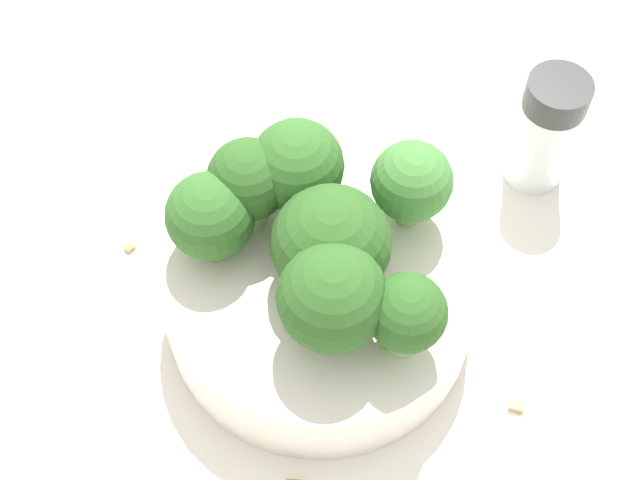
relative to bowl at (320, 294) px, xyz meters
name	(u,v)px	position (x,y,z in m)	size (l,w,h in m)	color
ground_plane	(320,315)	(0.00, 0.00, -0.02)	(3.00, 3.00, 0.00)	silver
bowl	(320,294)	(0.00, 0.00, 0.00)	(0.16, 0.16, 0.05)	silver
broccoli_floret_0	(407,315)	(-0.05, 0.03, 0.05)	(0.04, 0.04, 0.05)	#8EB770
broccoli_floret_1	(249,181)	(0.04, -0.02, 0.06)	(0.04, 0.04, 0.05)	#8EB770
broccoli_floret_2	(333,299)	(-0.01, 0.03, 0.06)	(0.05, 0.05, 0.06)	#7A9E5B
broccoli_floret_3	(330,246)	(-0.01, 0.00, 0.05)	(0.06, 0.06, 0.06)	#8EB770
broccoli_floret_4	(411,182)	(-0.03, -0.04, 0.05)	(0.04, 0.04, 0.05)	#8EB770
broccoli_floret_5	(209,220)	(0.06, 0.00, 0.05)	(0.04, 0.04, 0.05)	#7A9E5B
broccoli_floret_6	(297,168)	(0.02, -0.03, 0.06)	(0.05, 0.05, 0.06)	#84AD66
pepper_shaker	(546,131)	(-0.09, -0.13, 0.02)	(0.04, 0.04, 0.08)	silver
almond_crumb_1	(353,161)	(0.01, -0.10, -0.02)	(0.01, 0.01, 0.01)	olive
almond_crumb_2	(517,405)	(-0.11, 0.02, -0.02)	(0.01, 0.01, 0.01)	tan
almond_crumb_4	(129,247)	(0.11, -0.01, -0.02)	(0.01, 0.00, 0.01)	olive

